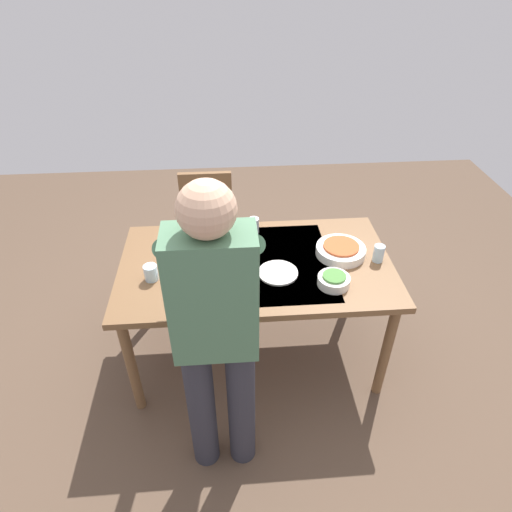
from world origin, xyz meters
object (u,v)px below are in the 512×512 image
at_px(person_server, 216,330).
at_px(side_bowl_salad, 334,280).
at_px(serving_bowl_pasta, 341,250).
at_px(dinner_plate_near, 185,276).
at_px(dining_table, 256,273).
at_px(water_cup_near_left, 254,226).
at_px(wine_bottle, 231,225).
at_px(side_bowl_bread, 216,297).
at_px(water_cup_far_left, 151,273).
at_px(dinner_plate_far, 278,273).
at_px(water_cup_near_right, 379,253).
at_px(chair_near, 208,224).
at_px(wine_glass_left, 193,235).

relative_size(person_server, side_bowl_salad, 9.38).
relative_size(serving_bowl_pasta, dinner_plate_near, 1.30).
relative_size(dining_table, serving_bowl_pasta, 5.41).
bearing_deg(water_cup_near_left, wine_bottle, 24.42).
bearing_deg(side_bowl_bread, water_cup_far_left, -30.75).
height_order(wine_bottle, side_bowl_bread, wine_bottle).
height_order(side_bowl_salad, dinner_plate_far, side_bowl_salad).
distance_m(water_cup_near_left, water_cup_near_right, 0.80).
height_order(wine_bottle, dinner_plate_far, wine_bottle).
distance_m(serving_bowl_pasta, dinner_plate_far, 0.43).
relative_size(chair_near, serving_bowl_pasta, 3.03).
relative_size(water_cup_near_left, dinner_plate_far, 0.46).
height_order(side_bowl_salad, side_bowl_bread, same).
relative_size(water_cup_near_left, side_bowl_salad, 0.58).
xyz_separation_m(dining_table, side_bowl_salad, (-0.42, 0.23, 0.11)).
height_order(wine_bottle, side_bowl_salad, wine_bottle).
bearing_deg(chair_near, side_bowl_salad, 124.19).
distance_m(side_bowl_bread, dinner_plate_near, 0.28).
bearing_deg(side_bowl_bread, serving_bowl_pasta, -154.04).
relative_size(dining_table, wine_glass_left, 10.75).
distance_m(serving_bowl_pasta, side_bowl_salad, 0.30).
relative_size(water_cup_far_left, serving_bowl_pasta, 0.31).
distance_m(wine_glass_left, water_cup_near_right, 1.12).
bearing_deg(side_bowl_bread, wine_bottle, -99.40).
xyz_separation_m(water_cup_far_left, dinner_plate_far, (-0.72, 0.00, -0.04)).
distance_m(person_server, side_bowl_salad, 0.82).
xyz_separation_m(water_cup_near_right, side_bowl_salad, (0.31, 0.20, -0.02)).
bearing_deg(wine_glass_left, dinner_plate_far, 150.54).
bearing_deg(chair_near, water_cup_far_left, 73.18).
bearing_deg(water_cup_far_left, serving_bowl_pasta, -172.26).
bearing_deg(dining_table, dinner_plate_near, 14.01).
relative_size(wine_bottle, side_bowl_salad, 1.64).
height_order(serving_bowl_pasta, dinner_plate_far, serving_bowl_pasta).
relative_size(chair_near, wine_glass_left, 6.03).
xyz_separation_m(chair_near, water_cup_near_left, (-0.33, 0.51, 0.29)).
xyz_separation_m(person_server, wine_bottle, (-0.09, -0.98, -0.08)).
bearing_deg(side_bowl_bread, wine_glass_left, -74.44).
relative_size(person_server, water_cup_near_left, 16.05).
distance_m(chair_near, water_cup_near_left, 0.67).
bearing_deg(person_server, dining_table, -107.75).
bearing_deg(wine_bottle, water_cup_near_left, -155.58).
height_order(wine_glass_left, side_bowl_salad, wine_glass_left).
bearing_deg(serving_bowl_pasta, dinner_plate_far, 21.38).
bearing_deg(wine_glass_left, dining_table, 155.98).
bearing_deg(water_cup_near_left, side_bowl_salad, 125.60).
bearing_deg(dinner_plate_far, water_cup_near_right, -172.62).
bearing_deg(dinner_plate_far, wine_glass_left, -29.46).
relative_size(wine_bottle, serving_bowl_pasta, 0.99).
distance_m(water_cup_far_left, side_bowl_salad, 1.03).
relative_size(dining_table, dinner_plate_near, 7.06).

